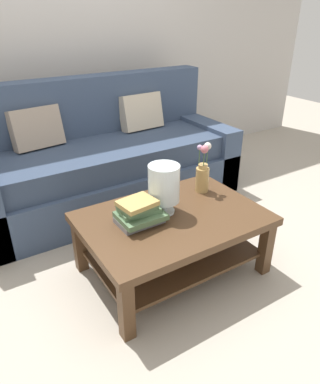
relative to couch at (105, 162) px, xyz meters
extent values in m
plane|color=#ADA393|center=(-0.02, -0.88, -0.36)|extent=(10.00, 10.00, 0.00)
cube|color=#BCB7B2|center=(-0.02, 0.77, 0.99)|extent=(6.40, 0.12, 2.70)
cube|color=#384760|center=(0.00, -0.07, -0.18)|extent=(2.27, 0.90, 0.36)
cube|color=#324057|center=(0.00, -0.10, 0.10)|extent=(2.03, 0.74, 0.20)
cube|color=#384760|center=(0.00, 0.28, 0.35)|extent=(2.27, 0.20, 0.70)
cube|color=#384760|center=(1.04, -0.07, -0.06)|extent=(0.20, 0.90, 0.60)
cube|color=gray|center=(-0.51, 0.14, 0.36)|extent=(0.42, 0.24, 0.34)
cube|color=beige|center=(0.45, 0.14, 0.36)|extent=(0.41, 0.21, 0.34)
cube|color=#4C331E|center=(-0.06, -1.17, 0.03)|extent=(1.13, 0.78, 0.05)
cube|color=#4C331E|center=(-0.57, -1.50, -0.18)|extent=(0.07, 0.07, 0.37)
cube|color=#4C331E|center=(0.45, -1.50, -0.18)|extent=(0.07, 0.07, 0.37)
cube|color=#4C331E|center=(-0.57, -0.83, -0.18)|extent=(0.07, 0.07, 0.37)
cube|color=#4C331E|center=(0.45, -0.83, -0.18)|extent=(0.07, 0.07, 0.37)
cube|color=#4C331E|center=(-0.06, -1.17, -0.22)|extent=(1.01, 0.66, 0.02)
cube|color=#993833|center=(-0.11, -1.14, -0.20)|extent=(0.32, 0.25, 0.03)
cube|color=tan|center=(-0.11, -1.17, -0.16)|extent=(0.32, 0.26, 0.03)
cube|color=slate|center=(-0.28, -1.12, 0.08)|extent=(0.27, 0.18, 0.04)
cube|color=#51704C|center=(-0.27, -1.14, 0.11)|extent=(0.27, 0.22, 0.03)
cube|color=#51704C|center=(-0.27, -1.12, 0.14)|extent=(0.25, 0.17, 0.03)
cube|color=#51704C|center=(-0.29, -1.12, 0.17)|extent=(0.21, 0.17, 0.03)
cube|color=tan|center=(-0.29, -1.13, 0.20)|extent=(0.23, 0.19, 0.03)
cylinder|color=silver|center=(-0.08, -1.10, 0.07)|extent=(0.14, 0.14, 0.02)
cylinder|color=silver|center=(-0.08, -1.10, 0.11)|extent=(0.04, 0.04, 0.07)
cylinder|color=silver|center=(-0.08, -1.10, 0.26)|extent=(0.20, 0.20, 0.23)
sphere|color=#993833|center=(-0.11, -1.10, 0.19)|extent=(0.04, 0.04, 0.04)
sphere|color=beige|center=(-0.05, -1.08, 0.19)|extent=(0.04, 0.04, 0.04)
cylinder|color=tan|center=(0.30, -0.99, 0.15)|extent=(0.09, 0.09, 0.17)
cylinder|color=tan|center=(0.30, -0.99, 0.25)|extent=(0.07, 0.07, 0.03)
cylinder|color=#426638|center=(0.34, -0.99, 0.32)|extent=(0.01, 0.01, 0.11)
sphere|color=silver|center=(0.34, -0.99, 0.39)|extent=(0.05, 0.05, 0.05)
cylinder|color=#426638|center=(0.29, -0.96, 0.31)|extent=(0.01, 0.01, 0.11)
sphere|color=#B28CB7|center=(0.29, -0.96, 0.38)|extent=(0.04, 0.04, 0.04)
cylinder|color=#426638|center=(0.29, -1.01, 0.31)|extent=(0.01, 0.01, 0.10)
sphere|color=#C66B7A|center=(0.29, -1.01, 0.38)|extent=(0.05, 0.05, 0.05)
camera|label=1|loc=(-1.14, -2.74, 1.20)|focal=33.38mm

